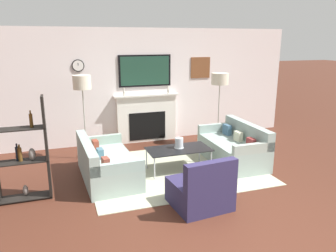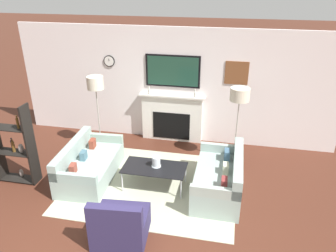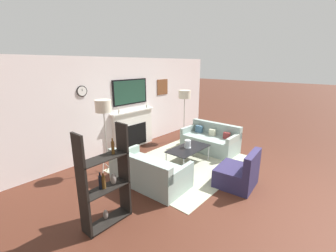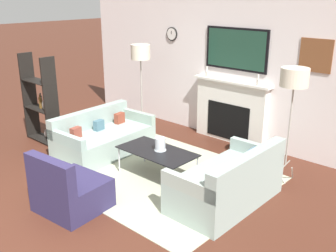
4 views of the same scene
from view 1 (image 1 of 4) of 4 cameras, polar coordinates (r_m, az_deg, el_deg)
ground_plane at (r=4.51m, az=11.55°, el=-18.09°), size 60.00×60.00×0.00m
fireplace_wall at (r=7.97m, az=-4.00°, el=6.18°), size 7.57×0.28×2.70m
area_rug at (r=6.37m, az=1.03°, el=-7.54°), size 3.21×2.57×0.01m
couch_left at (r=5.99m, az=-10.82°, el=-6.67°), size 0.95×1.72×0.73m
couch_right at (r=6.79m, az=11.42°, el=-3.83°), size 0.84×1.61×0.80m
armchair at (r=4.96m, az=5.78°, el=-11.14°), size 0.87×0.83×0.81m
coffee_table at (r=6.19m, az=1.85°, el=-4.19°), size 1.19×0.62×0.44m
hurricane_candle at (r=6.20m, az=1.94°, el=-3.06°), size 0.18×0.18×0.20m
floor_lamp_left at (r=6.78m, az=-14.74°, el=7.13°), size 0.36×0.36×1.75m
floor_lamp_right at (r=7.63m, az=9.03°, el=7.93°), size 0.39×0.39×1.70m
shelf_unit at (r=5.46m, az=-24.16°, el=-4.42°), size 0.79×0.28×1.62m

